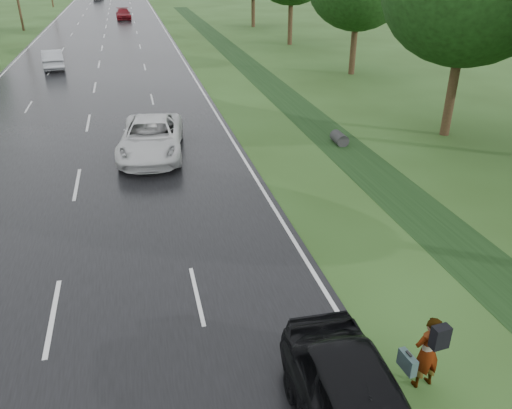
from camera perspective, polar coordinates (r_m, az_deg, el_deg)
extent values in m
plane|color=#2A4619|center=(13.31, -22.19, -11.88)|extent=(220.00, 220.00, 0.00)
cube|color=black|center=(56.06, -17.04, 17.50)|extent=(14.00, 180.00, 0.04)
cube|color=silver|center=(56.16, -9.83, 18.26)|extent=(0.12, 180.00, 0.01)
cube|color=silver|center=(56.75, -24.10, 16.54)|extent=(0.12, 180.00, 0.01)
cube|color=silver|center=(56.05, -17.04, 17.52)|extent=(0.12, 180.00, 0.01)
cube|color=black|center=(32.71, 2.65, 12.71)|extent=(2.20, 120.00, 0.01)
cylinder|color=#2D2D2D|center=(23.60, 9.50, 7.47)|extent=(0.56, 1.00, 0.56)
cylinder|color=#3B2318|center=(25.76, 21.38, 11.52)|extent=(0.44, 0.44, 3.84)
cylinder|color=#3B2318|center=(38.35, 11.05, 17.02)|extent=(0.44, 0.44, 3.52)
cylinder|color=#3B2318|center=(51.14, 3.93, 20.08)|extent=(0.44, 0.44, 4.16)
cylinder|color=#3B2318|center=(64.51, -0.32, 21.27)|extent=(0.44, 0.44, 3.68)
imported|color=#A5998C|center=(10.78, 18.97, -15.69)|extent=(0.65, 0.46, 1.69)
cube|color=black|center=(10.27, 20.31, -14.02)|extent=(0.36, 0.24, 0.47)
cube|color=#385250|center=(10.80, 16.91, -16.87)|extent=(0.21, 0.49, 0.38)
cube|color=black|center=(10.65, 17.07, -15.98)|extent=(0.06, 0.16, 0.03)
imported|color=silver|center=(22.13, -11.88, 7.51)|extent=(3.26, 5.87, 1.56)
imported|color=#9C9FA5|center=(42.57, -22.20, 15.14)|extent=(2.04, 4.44, 1.41)
imported|color=maroon|center=(74.28, -14.91, 20.29)|extent=(2.08, 4.77, 1.37)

